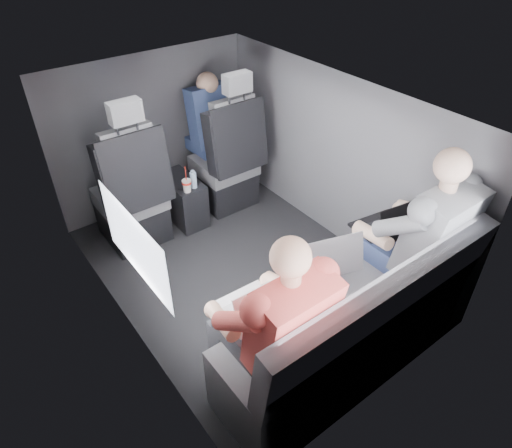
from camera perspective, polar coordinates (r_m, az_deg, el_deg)
floor at (r=3.52m, az=-1.69°, el=-6.03°), size 2.60×2.60×0.00m
ceiling at (r=2.78m, az=-2.20°, el=14.83°), size 2.60×2.60×0.00m
panel_left at (r=2.79m, az=-17.18°, el=-3.13°), size 0.02×2.60×1.35m
panel_right at (r=3.62m, az=9.89°, el=7.88°), size 0.02×2.60×1.35m
panel_front at (r=4.10m, az=-12.72°, el=11.14°), size 1.80×0.02×1.35m
panel_back at (r=2.40m, az=16.72°, el=-10.76°), size 1.80×0.02×1.35m
side_window at (r=2.43m, az=-14.95°, el=-2.55°), size 0.02×0.75×0.42m
seatbelt at (r=3.74m, az=-2.31°, el=11.61°), size 0.35×0.11×0.59m
front_seat_left at (r=3.71m, az=-15.14°, el=2.94°), size 0.52×0.58×1.26m
front_seat_right at (r=4.05m, az=-3.56°, el=7.29°), size 0.52×0.58×1.26m
center_console at (r=4.00m, az=-9.13°, el=3.03°), size 0.24×0.48×0.41m
rear_bench at (r=2.76m, az=11.51°, el=-13.18°), size 1.60×0.57×0.92m
soda_cup at (r=3.70m, az=-8.64°, el=4.81°), size 0.08×0.08×0.23m
water_bottle at (r=3.74m, az=-7.83°, el=5.51°), size 0.05×0.05×0.16m
laptop_white at (r=2.40m, az=-0.50°, el=-10.17°), size 0.33×0.31×0.24m
laptop_silver at (r=2.69m, az=8.23°, el=-4.32°), size 0.41×0.41×0.25m
laptop_black at (r=3.05m, az=16.09°, el=-0.09°), size 0.37×0.35×0.24m
passenger_rear_left at (r=2.31m, az=2.07°, el=-12.50°), size 0.51×0.63×1.24m
passenger_rear_right at (r=2.94m, az=19.22°, el=-1.61°), size 0.55×0.66×1.30m
passenger_front_right at (r=4.10m, az=-5.80°, el=12.85°), size 0.37×0.37×0.72m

